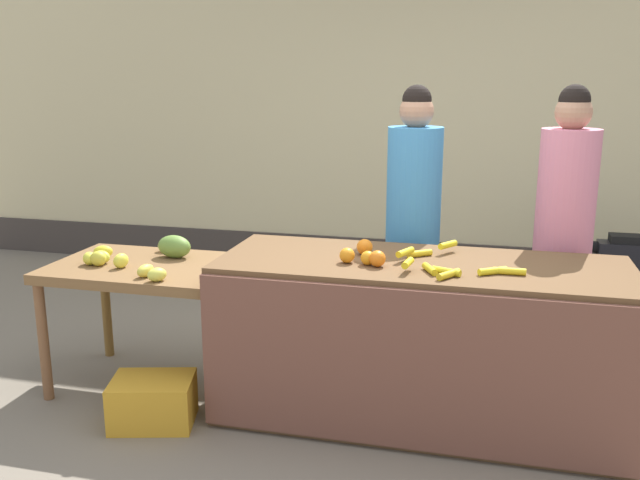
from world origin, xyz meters
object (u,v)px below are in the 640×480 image
(vendor_woman_pink_shirt, at_px, (563,239))
(produce_sack, at_px, (315,322))
(vendor_woman_blue_shirt, at_px, (413,231))
(produce_crate, at_px, (153,401))

(vendor_woman_pink_shirt, distance_m, produce_sack, 1.68)
(vendor_woman_blue_shirt, relative_size, produce_sack, 3.64)
(produce_crate, height_order, produce_sack, produce_sack)
(vendor_woman_pink_shirt, bearing_deg, produce_crate, -153.09)
(vendor_woman_blue_shirt, xyz_separation_m, produce_crate, (-1.27, -1.11, -0.79))
(vendor_woman_pink_shirt, xyz_separation_m, produce_sack, (-1.54, 0.01, -0.67))
(vendor_woman_blue_shirt, distance_m, produce_sack, 0.92)
(vendor_woman_pink_shirt, relative_size, produce_crate, 4.15)
(vendor_woman_pink_shirt, xyz_separation_m, produce_crate, (-2.17, -1.10, -0.79))
(produce_crate, relative_size, produce_sack, 0.88)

